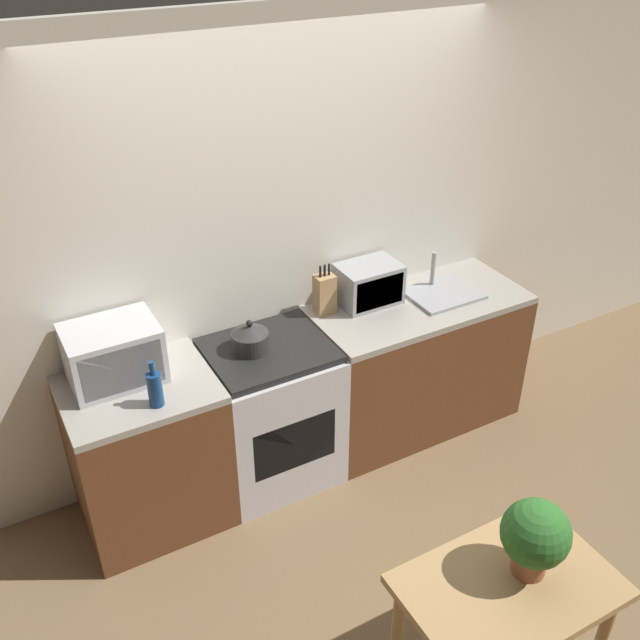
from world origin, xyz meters
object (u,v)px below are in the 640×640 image
Objects in this scene: microwave at (113,354)px; dining_table at (505,604)px; toaster_oven at (369,284)px; stove_range at (271,412)px; kettle at (250,338)px; bottle at (155,388)px.

microwave is 0.55× the size of dining_table.
toaster_oven reaches higher than dining_table.
toaster_oven is (0.75, 0.16, 0.57)m from stove_range.
kettle is 0.85m from toaster_oven.
stove_range is 3.56× the size of bottle.
stove_range is at bearing -8.38° from microwave.
kettle is at bearing -7.16° from microwave.
toaster_oven is 0.44× the size of dining_table.
microwave is at bearing 171.62° from stove_range.
stove_range is 4.37× the size of kettle.
stove_range is 1.01m from microwave.
microwave is (-0.71, 0.09, 0.08)m from kettle.
stove_range is at bearing -168.00° from toaster_oven.
kettle reaches higher than dining_table.
stove_range is 0.95m from toaster_oven.
bottle reaches higher than kettle.
toaster_oven is at bearing 74.20° from dining_table.
stove_range is 1.08× the size of dining_table.
microwave is at bearing 110.10° from bottle.
kettle is at bearing -171.16° from toaster_oven.
dining_table is at bearing -80.39° from kettle.
microwave is at bearing 118.49° from dining_table.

